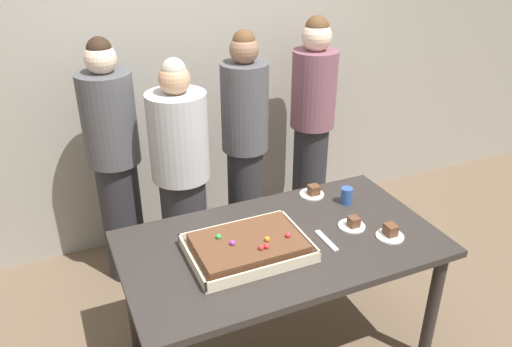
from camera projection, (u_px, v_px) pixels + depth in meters
interior_back_panel at (185, 45)px, 3.69m from camera, size 8.00×0.12×3.00m
party_table at (281, 256)px, 2.75m from camera, size 1.68×0.94×0.79m
sheet_cake at (248, 247)px, 2.59m from camera, size 0.61×0.44×0.10m
plated_slice_near_left at (390, 233)px, 2.73m from camera, size 0.15×0.15×0.07m
plated_slice_near_right at (353, 224)px, 2.82m from camera, size 0.15×0.15×0.07m
plated_slice_far_left at (313, 192)px, 3.13m from camera, size 0.15×0.15×0.07m
drink_cup_nearest at (346, 196)px, 3.04m from camera, size 0.07×0.07×0.10m
cake_server_utensil at (326, 240)px, 2.70m from camera, size 0.03×0.20×0.01m
person_serving_front at (245, 148)px, 3.55m from camera, size 0.32×0.32×1.70m
person_green_shirt_behind at (312, 125)px, 3.91m from camera, size 0.34×0.34×1.72m
person_striped_tie_right at (182, 178)px, 3.30m from camera, size 0.37×0.37×1.60m
person_far_right_suit at (115, 163)px, 3.34m from camera, size 0.34×0.34×1.71m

